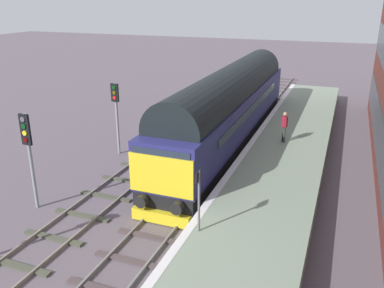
{
  "coord_description": "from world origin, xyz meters",
  "views": [
    {
      "loc": [
        6.1,
        -14.58,
        8.41
      ],
      "look_at": [
        0.2,
        0.84,
        2.38
      ],
      "focal_mm": 38.05,
      "sensor_mm": 36.0,
      "label": 1
    }
  ],
  "objects": [
    {
      "name": "diesel_locomotive",
      "position": [
        0.0,
        7.41,
        2.49
      ],
      "size": [
        2.74,
        19.1,
        4.68
      ],
      "color": "black",
      "rests_on": "ground"
    },
    {
      "name": "platform_number_sign",
      "position": [
        2.08,
        -3.47,
        2.43
      ],
      "size": [
        0.1,
        0.44,
        2.17
      ],
      "color": "slate",
      "rests_on": "station_platform"
    },
    {
      "name": "signal_post_far",
      "position": [
        -5.44,
        4.0,
        2.6
      ],
      "size": [
        0.44,
        0.22,
        4.01
      ],
      "color": "gray",
      "rests_on": "ground"
    },
    {
      "name": "track_main",
      "position": [
        0.0,
        0.0,
        0.06
      ],
      "size": [
        2.5,
        60.0,
        0.15
      ],
      "color": "slate",
      "rests_on": "ground"
    },
    {
      "name": "ground_plane",
      "position": [
        0.0,
        0.0,
        0.0
      ],
      "size": [
        140.0,
        140.0,
        0.0
      ],
      "primitive_type": "plane",
      "color": "#60555D",
      "rests_on": "ground"
    },
    {
      "name": "track_adjacent_west",
      "position": [
        -3.24,
        -0.0,
        0.06
      ],
      "size": [
        2.5,
        60.0,
        0.15
      ],
      "color": "gray",
      "rests_on": "ground"
    },
    {
      "name": "waiting_passenger",
      "position": [
        3.31,
        6.48,
        1.99
      ],
      "size": [
        0.46,
        0.47,
        1.64
      ],
      "rotation": [
        0.0,
        0.0,
        2.03
      ],
      "color": "#333732",
      "rests_on": "station_platform"
    },
    {
      "name": "station_platform",
      "position": [
        3.6,
        0.0,
        0.5
      ],
      "size": [
        4.0,
        44.0,
        1.01
      ],
      "color": "gray",
      "rests_on": "ground"
    },
    {
      "name": "signal_post_mid",
      "position": [
        -5.44,
        -2.72,
        2.69
      ],
      "size": [
        0.44,
        0.22,
        4.1
      ],
      "color": "gray",
      "rests_on": "ground"
    }
  ]
}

